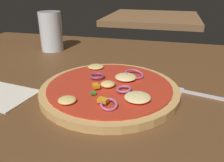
% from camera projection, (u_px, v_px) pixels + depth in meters
% --- Properties ---
extents(dining_table, '(1.30, 0.93, 0.04)m').
position_uv_depth(dining_table, '(117.00, 97.00, 0.51)').
color(dining_table, brown).
rests_on(dining_table, ground).
extents(pizza, '(0.29, 0.29, 0.03)m').
position_uv_depth(pizza, '(110.00, 89.00, 0.48)').
color(pizza, tan).
rests_on(pizza, dining_table).
extents(fork, '(0.17, 0.05, 0.01)m').
position_uv_depth(fork, '(197.00, 94.00, 0.48)').
color(fork, silver).
rests_on(fork, dining_table).
extents(beer_glass, '(0.07, 0.07, 0.13)m').
position_uv_depth(beer_glass, '(51.00, 34.00, 0.77)').
color(beer_glass, silver).
rests_on(beer_glass, dining_table).
extents(background_table, '(0.61, 0.64, 0.04)m').
position_uv_depth(background_table, '(153.00, 18.00, 1.59)').
color(background_table, brown).
rests_on(background_table, ground).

